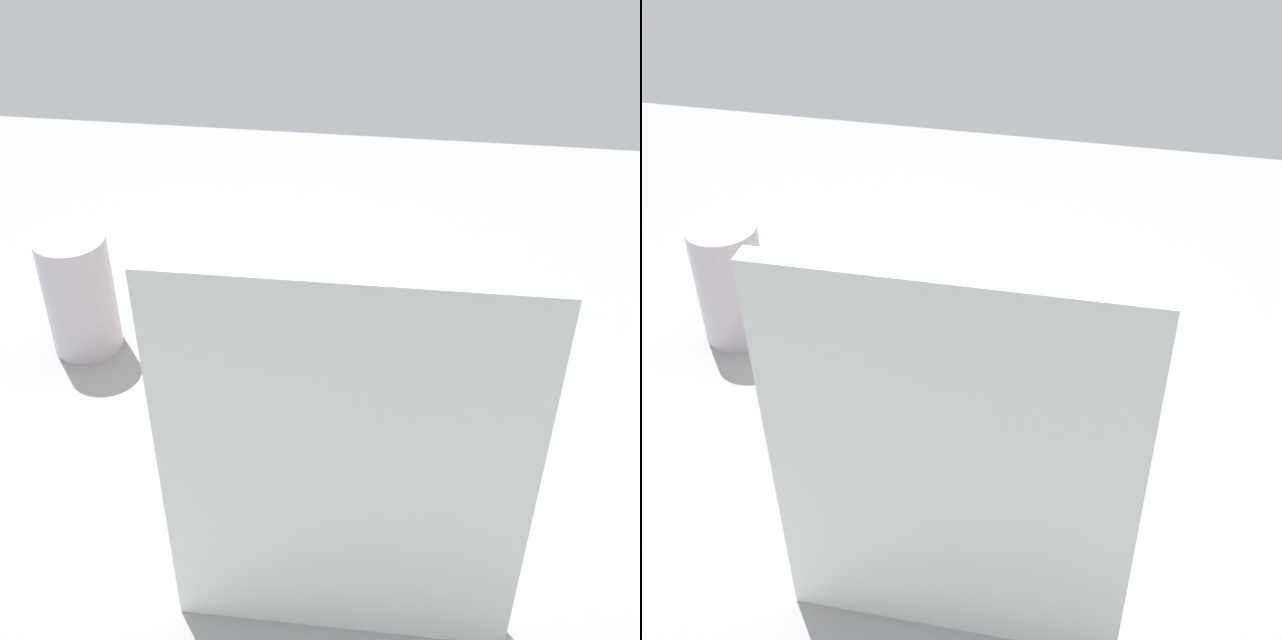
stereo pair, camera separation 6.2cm
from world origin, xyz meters
TOP-DOWN VIEW (x-y plane):
  - ground_plane at (0.00, 0.00)cm, footprint 180.00×140.00cm
  - fruit_bowl at (-2.07, -2.76)cm, footprint 25.60×25.60cm
  - orange_front_left at (-1.89, 4.00)cm, footprint 7.19×7.19cm
  - orange_front_right at (-8.18, -3.06)cm, footprint 7.19×7.19cm
  - orange_center at (3.28, -6.81)cm, footprint 7.19×7.19cm
  - banana_bunch at (-3.05, -5.77)cm, footprint 17.95×8.67cm
  - cutting_board at (-7.96, 28.73)cm, footprint 28.02×2.08cm
  - thermos_tumbler at (26.90, -5.59)cm, footprint 8.20×8.20cm

SIDE VIEW (x-z plane):
  - ground_plane at x=0.00cm, z-range -3.00..0.00cm
  - fruit_bowl at x=-2.07cm, z-range 0.00..4.63cm
  - thermos_tumbler at x=26.90cm, z-range 0.00..15.20cm
  - banana_bunch at x=-3.05cm, z-range 4.63..10.83cm
  - orange_front_left at x=-1.89cm, z-range 4.63..11.82cm
  - orange_front_right at x=-8.18cm, z-range 4.63..11.82cm
  - orange_center at x=3.28cm, z-range 4.63..11.82cm
  - cutting_board at x=-7.96cm, z-range 0.00..36.00cm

